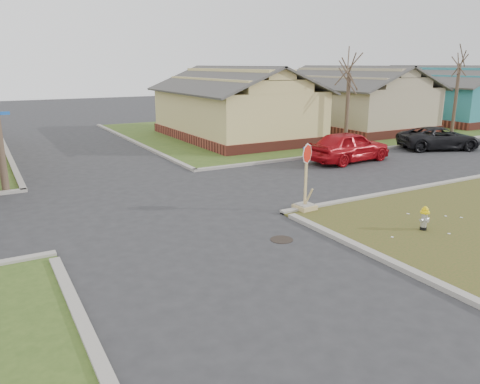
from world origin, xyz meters
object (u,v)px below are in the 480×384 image
red_sedan (349,146)px  dark_pickup (439,138)px  stop_sign (305,195)px  fire_hydrant (424,217)px

red_sedan → dark_pickup: (7.01, 0.17, -0.14)m
stop_sign → dark_pickup: (13.87, 5.69, 0.11)m
fire_hydrant → stop_sign: 3.80m
red_sedan → stop_sign: bearing=123.4°
fire_hydrant → stop_sign: (-1.82, 3.33, 0.09)m
stop_sign → fire_hydrant: bearing=-67.0°
red_sedan → dark_pickup: red_sedan is taller
stop_sign → red_sedan: (6.86, 5.52, 0.25)m
red_sedan → fire_hydrant: bearing=145.0°
stop_sign → red_sedan: 8.81m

